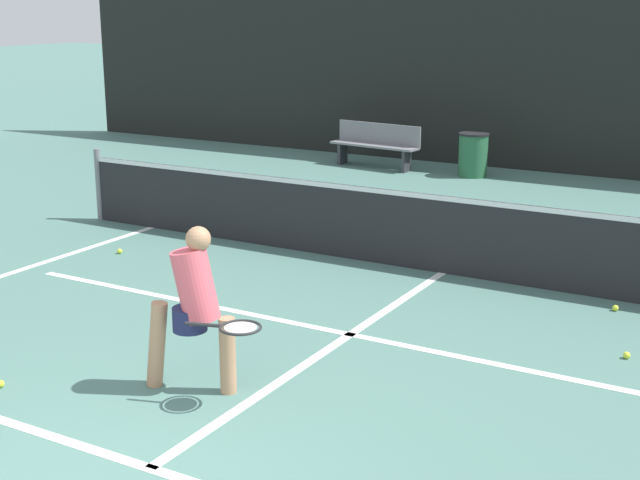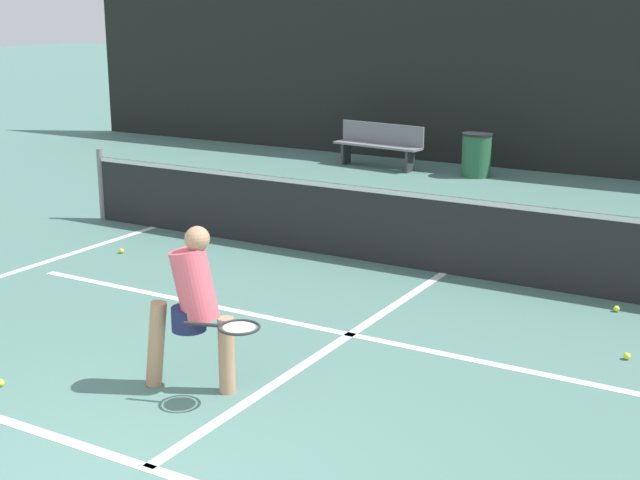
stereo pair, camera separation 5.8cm
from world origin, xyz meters
The scene contains 13 objects.
court_baseline_near centered at (0.00, 0.72, 0.00)m, with size 11.00×0.10×0.01m, color white.
court_service_line centered at (0.00, 3.71, 0.00)m, with size 8.25×0.10×0.01m, color white.
court_center_mark centered at (0.00, 3.40, 0.00)m, with size 0.10×5.37×0.01m, color white.
court_sideline_left centered at (-4.51, 3.40, 0.00)m, with size 0.10×6.37×0.01m, color white.
net centered at (0.00, 6.09, 0.51)m, with size 11.09×0.09×1.07m.
fence_back centered at (0.00, 13.26, 1.85)m, with size 24.00×0.06×3.71m.
player_practicing centered at (-0.51, 1.94, 0.77)m, with size 1.18×0.47×1.43m.
tennis_ball_scattered_0 centered at (2.11, 5.72, 0.03)m, with size 0.07×0.07×0.07m, color #D1E033.
tennis_ball_scattered_2 centered at (-1.99, 1.15, 0.03)m, with size 0.07×0.07×0.07m, color #D1E033.
tennis_ball_scattered_3 centered at (-3.96, 4.80, 0.03)m, with size 0.07×0.07×0.07m, color #D1E033.
tennis_ball_scattered_4 centered at (2.48, 4.44, 0.03)m, with size 0.07×0.07×0.07m, color #D1E033.
courtside_bench centered at (-3.87, 12.08, 0.48)m, with size 1.91×0.59×0.86m.
trash_bin centered at (-1.87, 12.13, 0.41)m, with size 0.56×0.56×0.81m.
Camera 1 is at (3.82, -3.55, 3.16)m, focal length 50.00 mm.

